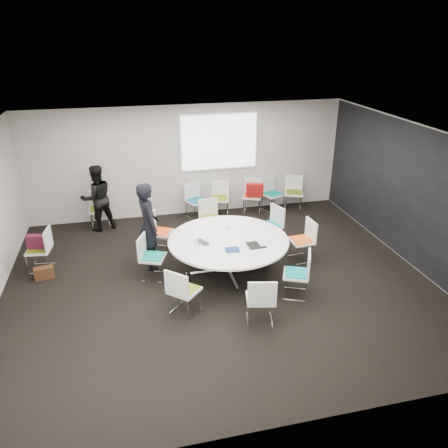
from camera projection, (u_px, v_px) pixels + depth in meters
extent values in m
cube|color=black|center=(219.00, 281.00, 8.47)|extent=(8.00, 7.00, 0.04)
cube|color=white|center=(218.00, 136.00, 7.30)|extent=(8.00, 7.00, 0.04)
cube|color=#B3AEA9|center=(188.00, 161.00, 11.01)|extent=(8.00, 0.04, 2.80)
cube|color=#B3AEA9|center=(289.00, 336.00, 4.76)|extent=(8.00, 0.04, 2.80)
cube|color=#B3AEA9|center=(414.00, 196.00, 8.73)|extent=(0.04, 7.00, 2.80)
cube|color=black|center=(413.00, 196.00, 8.72)|extent=(0.01, 6.94, 2.74)
cube|color=silver|center=(228.00, 270.00, 8.74)|extent=(0.90, 0.90, 0.08)
cylinder|color=silver|center=(228.00, 256.00, 8.60)|extent=(0.10, 0.10, 0.65)
cylinder|color=white|center=(228.00, 240.00, 8.46)|extent=(2.34, 2.34, 0.04)
cube|color=white|center=(219.00, 142.00, 10.94)|extent=(1.90, 0.03, 1.35)
cube|color=silver|center=(300.00, 251.00, 9.12)|extent=(0.45, 0.45, 0.42)
cube|color=white|center=(301.00, 241.00, 9.03)|extent=(0.47, 0.49, 0.04)
cube|color=#D45217|center=(301.00, 240.00, 9.02)|extent=(0.41, 0.43, 0.03)
cube|color=white|center=(311.00, 230.00, 8.99)|extent=(0.07, 0.46, 0.42)
cube|color=silver|center=(269.00, 236.00, 9.78)|extent=(0.54, 0.54, 0.42)
cube|color=white|center=(270.00, 226.00, 9.69)|extent=(0.58, 0.59, 0.04)
cube|color=#098586|center=(270.00, 225.00, 9.68)|extent=(0.50, 0.51, 0.03)
cube|color=white|center=(277.00, 215.00, 9.70)|extent=(0.20, 0.44, 0.42)
cube|color=silver|center=(211.00, 229.00, 10.13)|extent=(0.46, 0.46, 0.42)
cube|color=white|center=(211.00, 220.00, 10.03)|extent=(0.50, 0.48, 0.04)
cube|color=olive|center=(211.00, 218.00, 10.02)|extent=(0.43, 0.42, 0.03)
cube|color=white|center=(208.00, 207.00, 10.12)|extent=(0.46, 0.08, 0.42)
cube|color=silver|center=(161.00, 242.00, 9.49)|extent=(0.57, 0.57, 0.42)
cube|color=white|center=(161.00, 233.00, 9.39)|extent=(0.61, 0.61, 0.04)
cube|color=#DB4913|center=(161.00, 231.00, 9.38)|extent=(0.52, 0.53, 0.03)
cube|color=white|center=(151.00, 222.00, 9.35)|extent=(0.25, 0.42, 0.42)
cube|color=silver|center=(154.00, 268.00, 8.47)|extent=(0.54, 0.54, 0.42)
cube|color=white|center=(153.00, 258.00, 8.38)|extent=(0.58, 0.59, 0.04)
cube|color=#0B8475|center=(153.00, 256.00, 8.36)|extent=(0.50, 0.51, 0.03)
cube|color=white|center=(142.00, 246.00, 8.31)|extent=(0.20, 0.44, 0.42)
cube|color=silver|center=(185.00, 302.00, 7.43)|extent=(0.59, 0.59, 0.42)
cube|color=white|center=(184.00, 290.00, 7.33)|extent=(0.64, 0.64, 0.04)
cube|color=olive|center=(184.00, 289.00, 7.32)|extent=(0.55, 0.55, 0.03)
cube|color=white|center=(176.00, 285.00, 7.07)|extent=(0.36, 0.34, 0.42)
cube|color=silver|center=(260.00, 310.00, 7.20)|extent=(0.50, 0.50, 0.42)
cube|color=white|center=(261.00, 299.00, 7.11)|extent=(0.54, 0.53, 0.04)
cube|color=red|center=(261.00, 297.00, 7.10)|extent=(0.47, 0.46, 0.03)
cube|color=white|center=(262.00, 294.00, 6.82)|extent=(0.46, 0.13, 0.42)
cube|color=silver|center=(295.00, 285.00, 7.91)|extent=(0.55, 0.55, 0.42)
cube|color=white|center=(296.00, 274.00, 7.81)|extent=(0.59, 0.60, 0.04)
cube|color=#0A7986|center=(296.00, 273.00, 7.80)|extent=(0.51, 0.52, 0.03)
cube|color=white|center=(309.00, 264.00, 7.68)|extent=(0.22, 0.44, 0.42)
cube|color=silver|center=(197.00, 210.00, 11.18)|extent=(0.55, 0.55, 0.42)
cube|color=white|center=(197.00, 201.00, 11.09)|extent=(0.60, 0.59, 0.04)
cube|color=#0B657B|center=(197.00, 200.00, 11.07)|extent=(0.52, 0.51, 0.03)
cube|color=white|center=(192.00, 191.00, 11.14)|extent=(0.43, 0.22, 0.42)
cube|color=silver|center=(220.00, 207.00, 11.32)|extent=(0.52, 0.52, 0.42)
cube|color=white|center=(220.00, 199.00, 11.23)|extent=(0.57, 0.55, 0.04)
cube|color=olive|center=(220.00, 198.00, 11.21)|extent=(0.49, 0.48, 0.03)
cube|color=white|center=(220.00, 188.00, 11.32)|extent=(0.45, 0.17, 0.42)
cube|color=silver|center=(252.00, 205.00, 11.50)|extent=(0.55, 0.55, 0.42)
cube|color=white|center=(252.00, 196.00, 11.41)|extent=(0.59, 0.58, 0.04)
cube|color=red|center=(252.00, 195.00, 11.40)|extent=(0.51, 0.50, 0.03)
cube|color=white|center=(253.00, 185.00, 11.50)|extent=(0.44, 0.21, 0.42)
cube|color=silver|center=(272.00, 203.00, 11.62)|extent=(0.54, 0.54, 0.42)
cube|color=white|center=(273.00, 195.00, 11.53)|extent=(0.59, 0.58, 0.04)
cube|color=#0B7A73|center=(273.00, 194.00, 11.51)|extent=(0.51, 0.50, 0.03)
cube|color=white|center=(268.00, 184.00, 11.59)|extent=(0.44, 0.20, 0.42)
cube|color=silver|center=(293.00, 201.00, 11.71)|extent=(0.53, 0.53, 0.42)
cube|color=white|center=(294.00, 193.00, 11.62)|extent=(0.58, 0.56, 0.04)
cube|color=#5B6A14|center=(294.00, 192.00, 11.60)|extent=(0.50, 0.49, 0.03)
cube|color=white|center=(294.00, 183.00, 11.71)|extent=(0.45, 0.18, 0.42)
cube|color=silver|center=(41.00, 260.00, 8.76)|extent=(0.47, 0.47, 0.42)
cube|color=white|center=(39.00, 250.00, 8.67)|extent=(0.50, 0.51, 0.04)
cube|color=#5F6A14|center=(39.00, 248.00, 8.66)|extent=(0.43, 0.45, 0.03)
cube|color=white|center=(48.00, 239.00, 8.59)|extent=(0.10, 0.46, 0.42)
cube|color=silver|center=(100.00, 218.00, 10.67)|extent=(0.43, 0.43, 0.42)
cube|color=white|center=(99.00, 210.00, 10.58)|extent=(0.47, 0.45, 0.04)
cube|color=olive|center=(99.00, 209.00, 10.57)|extent=(0.41, 0.39, 0.03)
cube|color=white|center=(98.00, 198.00, 10.67)|extent=(0.46, 0.05, 0.42)
imported|color=black|center=(148.00, 226.00, 8.62)|extent=(0.56, 0.73, 1.79)
imported|color=black|center=(97.00, 198.00, 10.30)|extent=(0.93, 0.83, 1.60)
imported|color=#333338|center=(204.00, 241.00, 8.34)|extent=(0.33, 0.38, 0.03)
cube|color=silver|center=(198.00, 237.00, 8.24)|extent=(0.07, 0.30, 0.22)
cube|color=black|center=(254.00, 245.00, 8.19)|extent=(0.23, 0.31, 0.02)
cube|color=navy|center=(232.00, 250.00, 8.02)|extent=(0.29, 0.24, 0.03)
cube|color=silver|center=(252.00, 229.00, 8.88)|extent=(0.34, 0.28, 0.00)
cube|color=white|center=(261.00, 238.00, 8.49)|extent=(0.34, 0.27, 0.00)
cylinder|color=white|center=(228.00, 227.00, 8.84)|extent=(0.08, 0.08, 0.09)
cube|color=black|center=(263.00, 247.00, 8.13)|extent=(0.15, 0.08, 0.01)
cube|color=#53162A|center=(37.00, 242.00, 8.59)|extent=(0.42, 0.24, 0.28)
cube|color=#462816|center=(44.00, 273.00, 8.48)|extent=(0.38, 0.22, 0.24)
cube|color=maroon|center=(255.00, 190.00, 11.12)|extent=(0.47, 0.30, 0.36)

